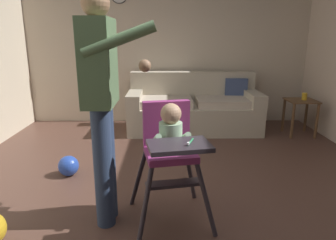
% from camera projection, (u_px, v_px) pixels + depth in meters
% --- Properties ---
extents(ground, '(6.13, 7.22, 0.10)m').
position_uv_depth(ground, '(171.00, 215.00, 2.55)').
color(ground, brown).
extents(wall_far, '(5.33, 0.06, 2.71)m').
position_uv_depth(wall_far, '(167.00, 39.00, 4.92)').
color(wall_far, beige).
rests_on(wall_far, ground).
extents(couch, '(1.97, 0.86, 0.86)m').
position_uv_depth(couch, '(194.00, 108.00, 4.69)').
color(couch, '#C0B49C').
rests_on(couch, ground).
extents(high_chair, '(0.70, 0.80, 0.94)m').
position_uv_depth(high_chair, '(170.00, 141.00, 2.25)').
color(high_chair, '#352F37').
rests_on(high_chair, ground).
extents(adult_standing, '(0.51, 0.50, 1.70)m').
position_uv_depth(adult_standing, '(102.00, 99.00, 2.16)').
color(adult_standing, navy).
rests_on(adult_standing, ground).
extents(toy_ball, '(0.21, 0.21, 0.21)m').
position_uv_depth(toy_ball, '(68.00, 166.00, 3.15)').
color(toy_ball, '#284CB7').
rests_on(toy_ball, ground).
extents(side_table, '(0.40, 0.40, 0.52)m').
position_uv_depth(side_table, '(301.00, 109.00, 4.40)').
color(side_table, brown).
rests_on(side_table, ground).
extents(sippy_cup, '(0.07, 0.07, 0.10)m').
position_uv_depth(sippy_cup, '(304.00, 96.00, 4.35)').
color(sippy_cup, gold).
rests_on(sippy_cup, side_table).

